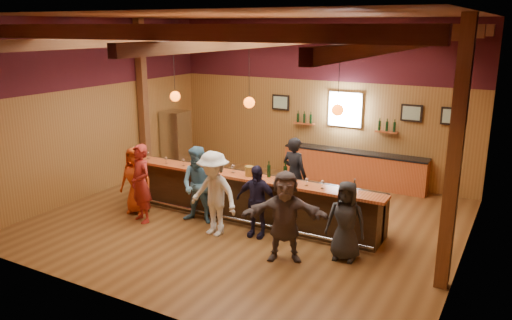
% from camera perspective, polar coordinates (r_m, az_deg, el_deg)
% --- Properties ---
extents(room, '(9.04, 9.00, 4.52)m').
position_cam_1_polar(room, '(10.76, -0.64, 9.32)').
color(room, brown).
rests_on(room, ground).
extents(bar_counter, '(6.30, 1.07, 1.11)m').
position_cam_1_polar(bar_counter, '(11.42, -0.30, -4.20)').
color(bar_counter, black).
rests_on(bar_counter, ground).
extents(back_bar_cabinet, '(4.00, 0.52, 0.95)m').
position_cam_1_polar(back_bar_cabinet, '(14.12, 11.10, -0.88)').
color(back_bar_cabinet, '#9C401C').
rests_on(back_bar_cabinet, ground).
extents(window, '(0.95, 0.09, 0.95)m').
position_cam_1_polar(window, '(14.11, 10.17, 5.72)').
color(window, silver).
rests_on(window, room).
extents(framed_pictures, '(5.35, 0.05, 0.45)m').
position_cam_1_polar(framed_pictures, '(13.84, 13.56, 5.56)').
color(framed_pictures, black).
rests_on(framed_pictures, room).
extents(wine_shelves, '(3.00, 0.18, 0.30)m').
position_cam_1_polar(wine_shelves, '(14.12, 10.00, 3.96)').
color(wine_shelves, '#9C401C').
rests_on(wine_shelves, room).
extents(pendant_lights, '(4.24, 0.24, 1.37)m').
position_cam_1_polar(pendant_lights, '(10.77, -0.78, 6.62)').
color(pendant_lights, black).
rests_on(pendant_lights, room).
extents(stainless_fridge, '(0.70, 0.70, 1.80)m').
position_cam_1_polar(stainless_fridge, '(15.50, -9.12, 2.27)').
color(stainless_fridge, silver).
rests_on(stainless_fridge, ground).
extents(customer_orange, '(0.87, 0.67, 1.59)m').
position_cam_1_polar(customer_orange, '(12.03, -13.53, -2.24)').
color(customer_orange, '#B83E11').
rests_on(customer_orange, ground).
extents(customer_redvest, '(0.76, 0.64, 1.78)m').
position_cam_1_polar(customer_redvest, '(11.42, -13.01, -2.64)').
color(customer_redvest, maroon).
rests_on(customer_redvest, ground).
extents(customer_denim, '(0.94, 0.78, 1.75)m').
position_cam_1_polar(customer_denim, '(11.15, -6.49, -2.88)').
color(customer_denim, teal).
rests_on(customer_denim, ground).
extents(customer_white, '(1.25, 0.82, 1.82)m').
position_cam_1_polar(customer_white, '(10.46, -4.85, -3.86)').
color(customer_white, silver).
rests_on(customer_white, ground).
extents(customer_navy, '(0.94, 0.45, 1.55)m').
position_cam_1_polar(customer_navy, '(10.39, 0.04, -4.72)').
color(customer_navy, black).
rests_on(customer_navy, ground).
extents(customer_brown, '(1.68, 1.14, 1.74)m').
position_cam_1_polar(customer_brown, '(9.36, 3.32, -6.41)').
color(customer_brown, '#4E413E').
rests_on(customer_brown, ground).
extents(customer_dark, '(0.79, 0.56, 1.54)m').
position_cam_1_polar(customer_dark, '(9.54, 10.23, -6.86)').
color(customer_dark, black).
rests_on(customer_dark, ground).
extents(bartender, '(0.74, 0.56, 1.80)m').
position_cam_1_polar(bartender, '(11.80, 4.41, -1.67)').
color(bartender, black).
rests_on(bartender, ground).
extents(ice_bucket, '(0.20, 0.20, 0.22)m').
position_cam_1_polar(ice_bucket, '(10.92, -0.76, -1.28)').
color(ice_bucket, brown).
rests_on(ice_bucket, bar_counter).
extents(bottle_a, '(0.08, 0.08, 0.36)m').
position_cam_1_polar(bottle_a, '(10.84, 1.48, -1.23)').
color(bottle_a, black).
rests_on(bottle_a, bar_counter).
extents(bottle_b, '(0.09, 0.09, 0.39)m').
position_cam_1_polar(bottle_b, '(10.66, 3.37, -1.46)').
color(bottle_b, black).
rests_on(bottle_b, bar_counter).
extents(glass_a, '(0.08, 0.08, 0.18)m').
position_cam_1_polar(glass_a, '(12.60, -12.26, 0.71)').
color(glass_a, silver).
rests_on(glass_a, bar_counter).
extents(glass_b, '(0.08, 0.08, 0.17)m').
position_cam_1_polar(glass_b, '(12.08, -10.25, 0.15)').
color(glass_b, silver).
rests_on(glass_b, bar_counter).
extents(glass_c, '(0.08, 0.08, 0.18)m').
position_cam_1_polar(glass_c, '(11.81, -8.31, -0.06)').
color(glass_c, silver).
rests_on(glass_c, bar_counter).
extents(glass_d, '(0.08, 0.08, 0.19)m').
position_cam_1_polar(glass_d, '(11.49, -5.93, -0.37)').
color(glass_d, silver).
rests_on(glass_d, bar_counter).
extents(glass_e, '(0.08, 0.08, 0.19)m').
position_cam_1_polar(glass_e, '(11.16, -2.65, -0.78)').
color(glass_e, silver).
rests_on(glass_e, bar_counter).
extents(glass_f, '(0.07, 0.07, 0.16)m').
position_cam_1_polar(glass_f, '(10.47, 2.55, -1.97)').
color(glass_f, silver).
rests_on(glass_f, bar_counter).
extents(glass_g, '(0.07, 0.07, 0.16)m').
position_cam_1_polar(glass_g, '(10.31, 5.82, -2.32)').
color(glass_g, silver).
rests_on(glass_g, bar_counter).
extents(glass_h, '(0.08, 0.08, 0.18)m').
position_cam_1_polar(glass_h, '(10.16, 7.60, -2.57)').
color(glass_h, silver).
rests_on(glass_h, bar_counter).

